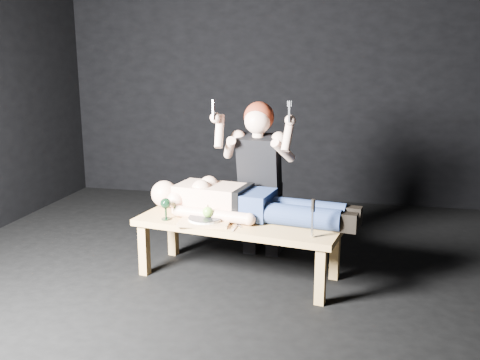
{
  "coord_description": "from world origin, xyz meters",
  "views": [
    {
      "loc": [
        0.89,
        -3.61,
        1.65
      ],
      "look_at": [
        0.05,
        0.19,
        0.75
      ],
      "focal_mm": 40.0,
      "sensor_mm": 36.0,
      "label": 1
    }
  ],
  "objects": [
    {
      "name": "ground",
      "position": [
        0.0,
        0.0,
        0.0
      ],
      "size": [
        5.0,
        5.0,
        0.0
      ],
      "primitive_type": "plane",
      "color": "black",
      "rests_on": "ground"
    },
    {
      "name": "back_wall",
      "position": [
        0.0,
        2.5,
        1.5
      ],
      "size": [
        5.0,
        0.0,
        5.0
      ],
      "primitive_type": "plane",
      "rotation": [
        1.57,
        0.0,
        0.0
      ],
      "color": "black",
      "rests_on": "ground"
    },
    {
      "name": "table",
      "position": [
        0.05,
        0.14,
        0.23
      ],
      "size": [
        1.61,
        0.81,
        0.45
      ],
      "primitive_type": "cube",
      "rotation": [
        0.0,
        0.0,
        -0.16
      ],
      "color": "#B58840",
      "rests_on": "ground"
    },
    {
      "name": "lying_man",
      "position": [
        0.12,
        0.24,
        0.59
      ],
      "size": [
        1.66,
        0.74,
        0.28
      ],
      "primitive_type": null,
      "rotation": [
        0.0,
        0.0,
        -0.16
      ],
      "color": "tan",
      "rests_on": "table"
    },
    {
      "name": "kneeling_woman",
      "position": [
        0.14,
        0.63,
        0.67
      ],
      "size": [
        0.78,
        0.86,
        1.35
      ],
      "primitive_type": null,
      "rotation": [
        0.0,
        0.0,
        -0.08
      ],
      "color": "black",
      "rests_on": "ground"
    },
    {
      "name": "serving_tray",
      "position": [
        -0.17,
        0.02,
        0.46
      ],
      "size": [
        0.39,
        0.29,
        0.02
      ],
      "primitive_type": "cube",
      "rotation": [
        0.0,
        0.0,
        0.07
      ],
      "color": "tan",
      "rests_on": "table"
    },
    {
      "name": "plate",
      "position": [
        -0.17,
        0.02,
        0.48
      ],
      "size": [
        0.26,
        0.26,
        0.02
      ],
      "primitive_type": "cylinder",
      "rotation": [
        0.0,
        0.0,
        0.07
      ],
      "color": "white",
      "rests_on": "serving_tray"
    },
    {
      "name": "apple",
      "position": [
        -0.15,
        0.03,
        0.53
      ],
      "size": [
        0.08,
        0.08,
        0.08
      ],
      "primitive_type": "sphere",
      "color": "#579323",
      "rests_on": "plate"
    },
    {
      "name": "goblet",
      "position": [
        -0.48,
        0.04,
        0.53
      ],
      "size": [
        0.09,
        0.09,
        0.17
      ],
      "primitive_type": null,
      "rotation": [
        0.0,
        0.0,
        -0.16
      ],
      "color": "black",
      "rests_on": "table"
    },
    {
      "name": "fork_flat",
      "position": [
        -0.33,
        0.05,
        0.45
      ],
      "size": [
        0.03,
        0.16,
        0.01
      ],
      "primitive_type": "cube",
      "rotation": [
        0.0,
        0.0,
        0.11
      ],
      "color": "#B2B2B7",
      "rests_on": "table"
    },
    {
      "name": "knife_flat",
      "position": [
        0.07,
        -0.05,
        0.45
      ],
      "size": [
        0.02,
        0.16,
        0.01
      ],
      "primitive_type": "cube",
      "rotation": [
        0.0,
        0.0,
        -0.02
      ],
      "color": "#B2B2B7",
      "rests_on": "table"
    },
    {
      "name": "spoon_flat",
      "position": [
        0.07,
        0.04,
        0.45
      ],
      "size": [
        0.1,
        0.14,
        0.01
      ],
      "primitive_type": "cube",
      "rotation": [
        0.0,
        0.0,
        0.58
      ],
      "color": "#B2B2B7",
      "rests_on": "table"
    },
    {
      "name": "carving_knife",
      "position": [
        0.63,
        -0.13,
        0.58
      ],
      "size": [
        0.04,
        0.04,
        0.27
      ],
      "primitive_type": null,
      "rotation": [
        0.0,
        0.0,
        -0.16
      ],
      "color": "#B2B2B7",
      "rests_on": "table"
    }
  ]
}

